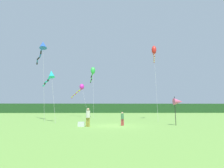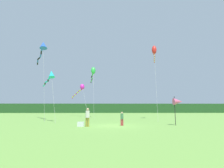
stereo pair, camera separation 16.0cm
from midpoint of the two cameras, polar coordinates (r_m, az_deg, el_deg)
The scene contains 11 objects.
ground_plane at distance 16.92m, azimuth 0.69°, elevation -14.03°, with size 120.00×120.00×0.00m, color #6B9E42.
distant_treeline at distance 61.83m, azimuth -0.65°, elevation -8.26°, with size 108.00×2.89×3.32m, color #234C23.
person_adult at distance 16.19m, azimuth -8.07°, elevation -10.81°, with size 0.38×0.38×1.72m.
person_child at distance 16.97m, azimuth 3.69°, elevation -11.47°, with size 0.29×0.29×1.34m.
cooler_box at distance 16.39m, azimuth -10.34°, elevation -13.34°, with size 0.60×0.38×0.43m, color silver.
banner_flag_pole at distance 18.41m, azimuth 21.75°, elevation -5.65°, with size 0.90×0.70×2.90m.
kite_cyan at distance 23.34m, azimuth -20.03°, elevation 2.72°, with size 3.42×4.41×6.69m.
kite_blue at distance 28.04m, azimuth -22.38°, elevation 11.55°, with size 4.48×6.97×11.74m.
kite_green at distance 32.85m, azimuth -6.35°, elevation 4.00°, with size 1.63×8.63×9.67m.
kite_magenta at distance 35.63m, azimuth -10.44°, elevation -1.49°, with size 5.31×10.44×6.81m.
kite_red at distance 27.92m, azimuth 14.35°, elevation 10.81°, with size 1.92×7.10×11.64m.
Camera 2 is at (-0.45, -16.83, 1.72)m, focal length 26.82 mm.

